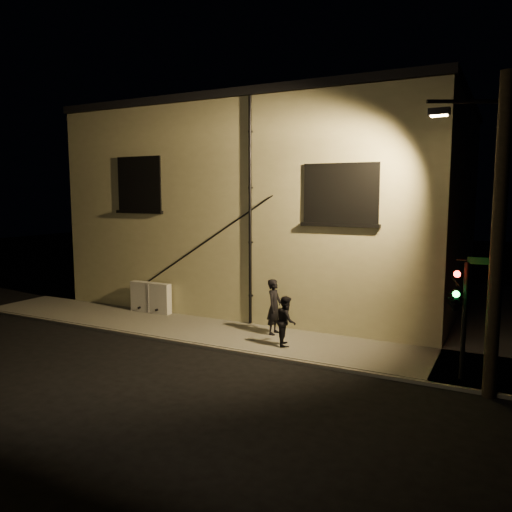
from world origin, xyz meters
The scene contains 8 objects.
ground centered at (0.00, 0.00, 0.00)m, with size 90.00×90.00×0.00m, color black.
sidewalk centered at (1.22, 4.39, 0.06)m, with size 21.00×16.00×0.12m.
building centered at (-3.00, 8.99, 4.40)m, with size 16.20×12.23×8.80m.
utility_cabinet centered at (-6.33, 2.70, 0.74)m, with size 1.89×0.32×1.24m, color silver.
pedestrian_a centered at (-0.43, 2.12, 1.09)m, with size 0.70×0.46×1.93m, color black.
pedestrian_b centered at (0.47, 1.11, 0.92)m, with size 0.78×0.61×1.61m, color black.
traffic_signal centered at (5.59, 0.41, 2.30)m, with size 1.33×1.92×3.25m.
streetlamp_pole centered at (6.41, -0.06, 4.09)m, with size 2.06×1.40×7.78m.
Camera 1 is at (6.79, -13.23, 4.96)m, focal length 35.00 mm.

